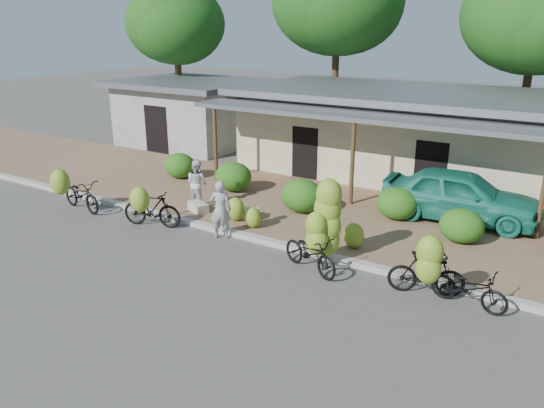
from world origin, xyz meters
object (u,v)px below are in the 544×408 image
(bystander, at_px, (197,183))
(teal_van, at_px, (460,195))
(sack_far, at_px, (198,207))
(tree_back_left, at_px, (174,22))
(bike_left, at_px, (150,207))
(bike_far_right, at_px, (469,288))
(bike_center, at_px, (319,234))
(bike_far_left, at_px, (78,192))
(sack_near, at_px, (245,213))
(vendor, at_px, (220,210))
(tree_center_right, at_px, (533,12))
(bike_right, at_px, (427,269))

(bystander, relative_size, teal_van, 0.33)
(sack_far, distance_m, bystander, 0.84)
(tree_back_left, bearing_deg, bike_left, -51.60)
(bike_far_right, relative_size, sack_far, 2.32)
(sack_far, bearing_deg, bike_left, -106.03)
(bike_center, bearing_deg, bike_left, 113.04)
(tree_back_left, xyz_separation_m, bike_far_left, (6.40, -12.06, -5.27))
(bike_left, xyz_separation_m, bike_center, (5.50, 0.21, 0.26))
(sack_near, xyz_separation_m, vendor, (0.16, -1.40, 0.57))
(tree_back_left, relative_size, bike_far_left, 3.83)
(bike_left, xyz_separation_m, bike_far_right, (9.09, 0.24, -0.20))
(tree_center_right, distance_m, bike_far_left, 19.65)
(bike_far_right, bearing_deg, tree_center_right, 13.88)
(vendor, height_order, bystander, vendor)
(bike_far_left, height_order, bystander, bystander)
(tree_center_right, distance_m, sack_near, 15.76)
(bike_right, relative_size, sack_far, 2.33)
(bike_left, height_order, vendor, vendor)
(sack_near, xyz_separation_m, teal_van, (5.54, 3.35, 0.63))
(bike_far_right, distance_m, sack_near, 7.20)
(bike_far_right, xyz_separation_m, sack_near, (-7.01, 1.65, -0.17))
(bike_far_right, bearing_deg, bystander, 86.74)
(sack_near, bearing_deg, bike_far_left, -158.32)
(bike_far_right, bearing_deg, bike_far_left, 99.93)
(teal_van, bearing_deg, bike_center, 153.24)
(tree_center_right, xyz_separation_m, bike_right, (0.65, -15.31, -5.55))
(bike_left, xyz_separation_m, vendor, (2.25, 0.50, 0.20))
(bike_left, bearing_deg, tree_back_left, 21.57)
(sack_near, bearing_deg, bike_far_right, -13.27)
(bike_right, relative_size, teal_van, 0.38)
(bike_left, bearing_deg, bike_far_right, -105.33)
(bike_left, bearing_deg, vendor, -94.35)
(bike_far_left, height_order, bike_center, bike_center)
(vendor, relative_size, bystander, 1.09)
(bike_right, bearing_deg, sack_near, 56.63)
(tree_back_left, relative_size, sack_near, 9.29)
(bike_center, height_order, bike_far_right, bike_center)
(sack_near, xyz_separation_m, bystander, (-1.97, 0.15, 0.62))
(bike_center, distance_m, bike_far_right, 3.62)
(tree_back_left, bearing_deg, sack_far, -46.07)
(tree_back_left, bearing_deg, bike_right, -33.79)
(tree_back_left, bearing_deg, bystander, -45.93)
(sack_near, distance_m, sack_far, 1.64)
(bike_left, distance_m, bystander, 2.06)
(bike_far_left, xyz_separation_m, bike_left, (3.05, 0.15, 0.02))
(bike_center, relative_size, sack_near, 2.67)
(bike_center, relative_size, teal_van, 0.49)
(bike_far_right, bearing_deg, teal_van, 24.43)
(tree_center_right, xyz_separation_m, teal_van, (0.07, -10.17, -5.34))
(bike_far_left, xyz_separation_m, bike_far_right, (12.14, 0.39, -0.18))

